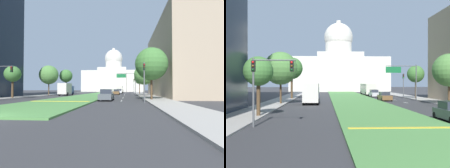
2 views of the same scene
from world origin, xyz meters
The scene contains 19 objects.
ground_plane centered at (0.00, 51.35, 0.00)m, with size 260.00×260.00×0.00m, color #333335.
grass_median centered at (0.00, 46.22, 0.07)m, with size 8.60×92.44×0.14m, color #4C8442.
median_curb_nose centered at (0.00, 12.75, 0.16)m, with size 7.74×0.50×0.04m, color gold.
lane_dashes_right centered at (7.83, 42.16, 0.00)m, with size 0.16×52.28×0.01m.
sidewalk_left centered at (-13.37, 41.08, 0.07)m, with size 4.00×92.44×0.15m, color #9E9991.
sidewalk_right centered at (13.37, 41.08, 0.07)m, with size 4.00×92.44×0.15m, color #9E9991.
capitol_building centered at (0.00, 101.83, 8.42)m, with size 36.42×26.28×27.52m.
traffic_light_near_left centered at (-10.02, 14.59, 3.80)m, with size 3.34×0.35×5.20m.
traffic_light_far_right centered at (10.87, 50.39, 3.31)m, with size 0.28×0.35×5.20m.
overhead_guide_sign centered at (8.93, 42.90, 4.65)m, with size 5.68×0.20×6.50m.
street_tree_left_near centered at (-11.90, 20.60, 4.40)m, with size 2.87×2.87×5.88m.
street_tree_left_mid centered at (-12.18, 36.00, 5.48)m, with size 5.02×5.02×8.00m.
street_tree_right_mid centered at (12.69, 33.17, 5.13)m, with size 4.86×4.86×7.57m.
street_tree_left_far centered at (-12.00, 48.74, 6.07)m, with size 4.33×4.33×8.28m.
street_tree_right_far centered at (12.57, 47.72, 4.96)m, with size 3.38×3.38×6.68m.
sedan_midblock centered at (5.40, 43.37, 0.77)m, with size 1.97×4.46×1.63m.
sedan_distant centered at (5.71, 55.81, 0.79)m, with size 2.04×4.20×1.68m.
box_truck_delivery centered at (-7.55, 36.24, 1.68)m, with size 2.40×6.40×3.20m.
city_bus centered at (5.57, 64.13, 1.77)m, with size 2.62×11.00×2.95m.
Camera 2 is at (-5.50, -6.61, 3.40)m, focal length 44.60 mm.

